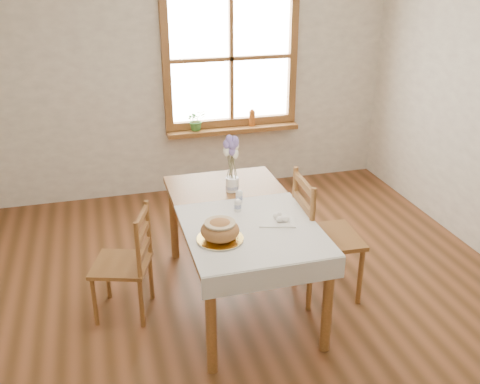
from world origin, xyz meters
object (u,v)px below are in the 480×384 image
object	(u,v)px
dining_table	(240,221)
flower_vase	(232,185)
bread_plate	(220,239)
chair_left	(121,263)
chair_right	(328,236)

from	to	relation	value
dining_table	flower_vase	xyz separation A→B (m)	(0.03, 0.34, 0.14)
dining_table	flower_vase	distance (m)	0.37
dining_table	bread_plate	xyz separation A→B (m)	(-0.25, -0.41, 0.10)
bread_plate	flower_vase	xyz separation A→B (m)	(0.28, 0.75, 0.04)
chair_left	chair_right	bearing A→B (deg)	102.52
bread_plate	flower_vase	size ratio (longest dim) A/B	2.66
chair_right	chair_left	bearing A→B (deg)	87.47
dining_table	chair_right	xyz separation A→B (m)	(0.67, -0.11, -0.16)
dining_table	bread_plate	distance (m)	0.49
chair_right	bread_plate	world-z (taller)	chair_right
bread_plate	flower_vase	distance (m)	0.80
bread_plate	flower_vase	world-z (taller)	flower_vase
bread_plate	flower_vase	bearing A→B (deg)	69.67
chair_left	flower_vase	xyz separation A→B (m)	(0.91, 0.30, 0.38)
chair_right	flower_vase	size ratio (longest dim) A/B	9.00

